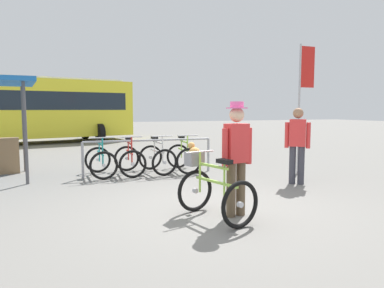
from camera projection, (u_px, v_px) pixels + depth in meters
The scene contains 11 objects.
ground_plane at pixel (214, 210), 5.76m from camera, with size 80.00×80.00×0.00m, color slate.
bike_rack_rail at pixel (149, 148), 8.82m from camera, with size 3.21×0.19×0.88m.
racked_bike_teal at pixel (101, 161), 8.64m from camera, with size 0.67×1.10×0.97m.
racked_bike_red at pixel (130, 160), 8.87m from camera, with size 0.72×1.15×0.98m.
racked_bike_white at pixel (157, 158), 9.10m from camera, with size 0.75×1.16×0.98m.
racked_bike_lime at pixel (183, 157), 9.32m from camera, with size 0.74×1.14×0.97m.
featured_bicycle at pixel (211, 185), 5.32m from camera, with size 0.91×1.25×1.09m.
person_with_featured_bike at pixel (236, 154), 5.34m from camera, with size 0.53×0.32×1.72m.
pedestrian_with_backpack at pixel (297, 141), 7.68m from camera, with size 0.47×0.46×1.64m.
bus_distant at pixel (22, 106), 16.65m from camera, with size 10.30×4.70×3.08m.
banner_flag at pixel (304, 84), 8.84m from camera, with size 0.45×0.05×3.20m.
Camera 1 is at (-2.40, -5.10, 1.61)m, focal length 33.48 mm.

